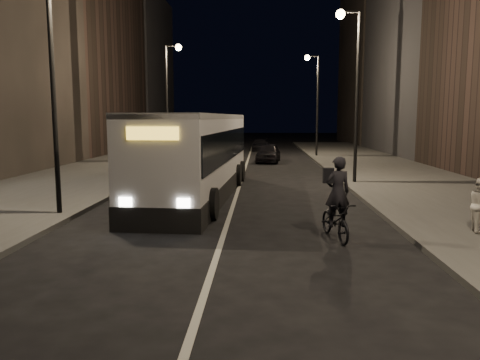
# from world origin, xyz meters

# --- Properties ---
(ground) EXTENTS (180.00, 180.00, 0.00)m
(ground) POSITION_xyz_m (0.00, 0.00, 0.00)
(ground) COLOR black
(ground) RESTS_ON ground
(sidewalk_right) EXTENTS (7.00, 70.00, 0.16)m
(sidewalk_right) POSITION_xyz_m (8.50, 14.00, 0.08)
(sidewalk_right) COLOR #3C3C39
(sidewalk_right) RESTS_ON ground
(sidewalk_left) EXTENTS (7.00, 70.00, 0.16)m
(sidewalk_left) POSITION_xyz_m (-8.50, 14.00, 0.08)
(sidewalk_left) COLOR #3C3C39
(sidewalk_left) RESTS_ON ground
(building_row_right) EXTENTS (8.00, 61.00, 21.00)m
(building_row_right) POSITION_xyz_m (16.00, 27.50, 10.50)
(building_row_right) COLOR black
(building_row_right) RESTS_ON ground
(building_row_left) EXTENTS (8.00, 61.00, 22.00)m
(building_row_left) POSITION_xyz_m (-16.00, 28.50, 11.00)
(building_row_left) COLOR black
(building_row_left) RESTS_ON ground
(streetlight_right_mid) EXTENTS (1.20, 0.44, 8.12)m
(streetlight_right_mid) POSITION_xyz_m (5.33, 12.00, 5.36)
(streetlight_right_mid) COLOR black
(streetlight_right_mid) RESTS_ON sidewalk_right
(streetlight_right_far) EXTENTS (1.20, 0.44, 8.12)m
(streetlight_right_far) POSITION_xyz_m (5.33, 28.00, 5.36)
(streetlight_right_far) COLOR black
(streetlight_right_far) RESTS_ON sidewalk_right
(streetlight_left_near) EXTENTS (1.20, 0.44, 8.12)m
(streetlight_left_near) POSITION_xyz_m (-5.33, 4.00, 5.36)
(streetlight_left_near) COLOR black
(streetlight_left_near) RESTS_ON sidewalk_left
(streetlight_left_far) EXTENTS (1.20, 0.44, 8.12)m
(streetlight_left_far) POSITION_xyz_m (-5.33, 22.00, 5.36)
(streetlight_left_far) COLOR black
(streetlight_left_far) RESTS_ON sidewalk_left
(city_bus) EXTENTS (3.54, 12.77, 3.40)m
(city_bus) POSITION_xyz_m (-1.60, 8.30, 1.85)
(city_bus) COLOR silver
(city_bus) RESTS_ON ground
(cyclist_on_bicycle) EXTENTS (1.05, 2.06, 2.26)m
(cyclist_on_bicycle) POSITION_xyz_m (3.06, 1.56, 0.75)
(cyclist_on_bicycle) COLOR black
(cyclist_on_bicycle) RESTS_ON ground
(car_near) EXTENTS (2.03, 4.25, 1.40)m
(car_near) POSITION_xyz_m (1.55, 23.60, 0.70)
(car_near) COLOR black
(car_near) RESTS_ON ground
(car_mid) EXTENTS (1.90, 4.85, 1.57)m
(car_mid) POSITION_xyz_m (-1.84, 22.62, 0.79)
(car_mid) COLOR #3A3B3D
(car_mid) RESTS_ON ground
(car_far) EXTENTS (1.77, 3.99, 1.14)m
(car_far) POSITION_xyz_m (0.95, 35.87, 0.57)
(car_far) COLOR black
(car_far) RESTS_ON ground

